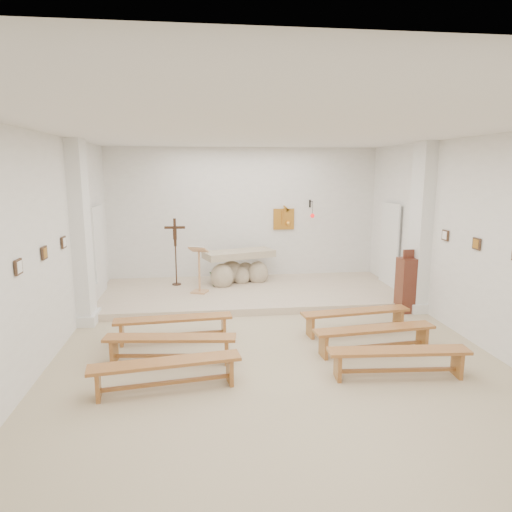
{
  "coord_description": "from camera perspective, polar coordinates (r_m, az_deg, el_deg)",
  "views": [
    {
      "loc": [
        -1.13,
        -6.85,
        2.97
      ],
      "look_at": [
        -0.1,
        1.6,
        1.33
      ],
      "focal_mm": 32.0,
      "sensor_mm": 36.0,
      "label": 1
    }
  ],
  "objects": [
    {
      "name": "ground",
      "position": [
        7.55,
        2.25,
        -12.23
      ],
      "size": [
        7.0,
        10.0,
        0.0
      ],
      "primitive_type": "cube",
      "color": "tan",
      "rests_on": "ground"
    },
    {
      "name": "wall_left",
      "position": [
        7.35,
        -25.59,
        0.3
      ],
      "size": [
        0.02,
        10.0,
        3.5
      ],
      "primitive_type": "cube",
      "color": "white",
      "rests_on": "ground"
    },
    {
      "name": "wall_right",
      "position": [
        8.35,
        26.72,
        1.36
      ],
      "size": [
        0.02,
        10.0,
        3.5
      ],
      "primitive_type": "cube",
      "color": "white",
      "rests_on": "ground"
    },
    {
      "name": "wall_back",
      "position": [
        11.96,
        -1.51,
        5.06
      ],
      "size": [
        7.0,
        0.02,
        3.5
      ],
      "primitive_type": "cube",
      "color": "white",
      "rests_on": "ground"
    },
    {
      "name": "ceiling",
      "position": [
        6.97,
        2.47,
        15.21
      ],
      "size": [
        7.0,
        10.0,
        0.02
      ],
      "primitive_type": "cube",
      "color": "silver",
      "rests_on": "wall_back"
    },
    {
      "name": "sanctuary_platform",
      "position": [
        10.81,
        -0.71,
        -4.61
      ],
      "size": [
        6.98,
        3.0,
        0.15
      ],
      "primitive_type": "cube",
      "color": "beige",
      "rests_on": "ground"
    },
    {
      "name": "pilaster_left",
      "position": [
        9.21,
        -20.99,
        2.59
      ],
      "size": [
        0.26,
        0.55,
        3.5
      ],
      "primitive_type": "cube",
      "color": "white",
      "rests_on": "ground"
    },
    {
      "name": "pilaster_right",
      "position": [
        10.0,
        19.86,
        3.27
      ],
      "size": [
        0.26,
        0.55,
        3.5
      ],
      "primitive_type": "cube",
      "color": "white",
      "rests_on": "ground"
    },
    {
      "name": "gold_wall_relief",
      "position": [
        12.08,
        3.49,
        4.63
      ],
      "size": [
        0.55,
        0.04,
        0.55
      ],
      "primitive_type": "cube",
      "color": "gold",
      "rests_on": "wall_back"
    },
    {
      "name": "sanctuary_lamp",
      "position": [
        11.97,
        7.03,
        5.27
      ],
      "size": [
        0.11,
        0.36,
        0.44
      ],
      "color": "black",
      "rests_on": "wall_back"
    },
    {
      "name": "station_frame_left_front",
      "position": [
        6.61,
        -27.56,
        -1.22
      ],
      "size": [
        0.03,
        0.2,
        0.2
      ],
      "primitive_type": "cube",
      "color": "#432D1D",
      "rests_on": "wall_left"
    },
    {
      "name": "station_frame_left_mid",
      "position": [
        7.54,
        -24.95,
        0.36
      ],
      "size": [
        0.03,
        0.2,
        0.2
      ],
      "primitive_type": "cube",
      "color": "#432D1D",
      "rests_on": "wall_left"
    },
    {
      "name": "station_frame_left_rear",
      "position": [
        8.48,
        -22.91,
        1.59
      ],
      "size": [
        0.03,
        0.2,
        0.2
      ],
      "primitive_type": "cube",
      "color": "#432D1D",
      "rests_on": "wall_left"
    },
    {
      "name": "station_frame_right_mid",
      "position": [
        8.51,
        25.85,
        1.39
      ],
      "size": [
        0.03,
        0.2,
        0.2
      ],
      "primitive_type": "cube",
      "color": "#432D1D",
      "rests_on": "wall_right"
    },
    {
      "name": "station_frame_right_rear",
      "position": [
        9.36,
        22.58,
        2.41
      ],
      "size": [
        0.03,
        0.2,
        0.2
      ],
      "primitive_type": "cube",
      "color": "#432D1D",
      "rests_on": "wall_right"
    },
    {
      "name": "radiator_left",
      "position": [
        10.19,
        -19.82,
        -5.1
      ],
      "size": [
        0.1,
        0.85,
        0.52
      ],
      "primitive_type": "cube",
      "color": "silver",
      "rests_on": "ground"
    },
    {
      "name": "radiator_right",
      "position": [
        10.92,
        18.01,
        -3.94
      ],
      "size": [
        0.1,
        0.85,
        0.52
      ],
      "primitive_type": "cube",
      "color": "silver",
      "rests_on": "ground"
    },
    {
      "name": "altar",
      "position": [
        11.37,
        -2.22,
        -1.67
      ],
      "size": [
        1.85,
        1.19,
        0.89
      ],
      "rotation": [
        0.0,
        0.0,
        0.33
      ],
      "color": "#BDAB90",
      "rests_on": "sanctuary_platform"
    },
    {
      "name": "lectern",
      "position": [
        10.49,
        -7.14,
        -1.67
      ],
      "size": [
        0.48,
        0.44,
        1.11
      ],
      "rotation": [
        0.0,
        0.0,
        -0.38
      ],
      "color": "tan",
      "rests_on": "sanctuary_platform"
    },
    {
      "name": "crucifix_stand",
      "position": [
        11.21,
        -10.04,
        1.14
      ],
      "size": [
        0.5,
        0.22,
        1.64
      ],
      "rotation": [
        0.0,
        0.0,
        -0.04
      ],
      "color": "#3A2012",
      "rests_on": "sanctuary_platform"
    },
    {
      "name": "potted_plant",
      "position": [
        11.13,
        -4.79,
        -2.53
      ],
      "size": [
        0.44,
        0.38,
        0.48
      ],
      "primitive_type": "imported",
      "rotation": [
        0.0,
        0.0,
        0.02
      ],
      "color": "#295D25",
      "rests_on": "sanctuary_platform"
    },
    {
      "name": "donation_pedestal",
      "position": [
        10.01,
        18.3,
        -3.42
      ],
      "size": [
        0.38,
        0.38,
        1.33
      ],
      "rotation": [
        0.0,
        0.0,
        0.08
      ],
      "color": "#5B2D1A",
      "rests_on": "ground"
    },
    {
      "name": "bench_left_front",
      "position": [
        8.13,
        -10.27,
        -8.27
      ],
      "size": [
        2.04,
        0.47,
        0.43
      ],
      "rotation": [
        0.0,
        0.0,
        0.07
      ],
      "color": "#9F6C2E",
      "rests_on": "ground"
    },
    {
      "name": "bench_right_front",
      "position": [
        8.57,
        12.34,
        -7.33
      ],
      "size": [
        2.05,
        0.56,
        0.43
      ],
      "rotation": [
        0.0,
        0.0,
        0.12
      ],
      "color": "#9F6C2E",
      "rests_on": "ground"
    },
    {
      "name": "bench_left_second",
      "position": [
        7.27,
        -10.67,
        -10.63
      ],
      "size": [
        2.05,
        0.55,
        0.43
      ],
      "rotation": [
        0.0,
        0.0,
        -0.12
      ],
      "color": "#9F6C2E",
      "rests_on": "ground"
    },
    {
      "name": "bench_right_second",
      "position": [
        7.76,
        14.58,
        -9.39
      ],
      "size": [
        2.05,
        0.51,
        0.43
      ],
      "rotation": [
        0.0,
        0.0,
        0.09
      ],
      "color": "#9F6C2E",
      "rests_on": "ground"
    },
    {
      "name": "bench_left_third",
      "position": [
        6.43,
        -11.19,
        -13.62
      ],
      "size": [
        2.05,
        0.6,
        0.43
      ],
      "rotation": [
        0.0,
        0.0,
        0.14
      ],
      "color": "#9F6C2E",
      "rests_on": "ground"
    },
    {
      "name": "bench_right_third",
      "position": [
        6.98,
        17.37,
        -11.9
      ],
      "size": [
        2.04,
        0.47,
        0.43
      ],
      "rotation": [
        0.0,
        0.0,
        -0.07
      ],
      "color": "#9F6C2E",
      "rests_on": "ground"
    }
  ]
}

